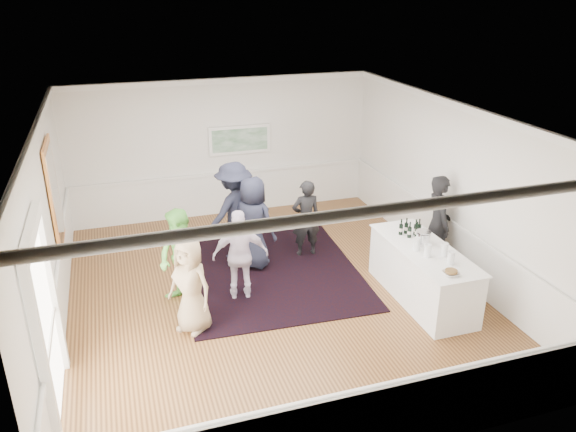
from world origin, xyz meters
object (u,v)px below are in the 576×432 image
object	(u,v)px
guest_dark_a	(235,211)
nut_bowl	(451,273)
bartender	(438,224)
guest_lilac	(240,255)
guest_navy	(253,223)
serving_table	(422,274)
ice_bucket	(423,238)
guest_tan	(190,286)
guest_green	(181,259)
guest_dark_b	(306,218)

from	to	relation	value
guest_dark_a	nut_bowl	world-z (taller)	guest_dark_a
bartender	guest_dark_a	distance (m)	3.89
guest_lilac	guest_dark_a	bearing A→B (deg)	-90.17
guest_lilac	nut_bowl	size ratio (longest dim) A/B	6.43
guest_navy	bartender	bearing A→B (deg)	-156.26
serving_table	ice_bucket	bearing A→B (deg)	77.07
guest_tan	guest_green	bearing A→B (deg)	139.75
bartender	guest_tan	size ratio (longest dim) A/B	1.21
guest_tan	guest_dark_b	distance (m)	3.26
bartender	guest_dark_b	bearing A→B (deg)	66.07
serving_table	guest_dark_a	bearing A→B (deg)	136.16
guest_green	guest_tan	bearing A→B (deg)	-33.94
guest_dark_a	guest_green	bearing A→B (deg)	24.14
guest_dark_b	guest_navy	size ratio (longest dim) A/B	0.88
guest_lilac	guest_dark_a	size ratio (longest dim) A/B	0.83
serving_table	ice_bucket	size ratio (longest dim) A/B	9.30
nut_bowl	serving_table	bearing A→B (deg)	83.52
bartender	ice_bucket	world-z (taller)	bartender
nut_bowl	guest_green	bearing A→B (deg)	152.34
guest_lilac	guest_navy	distance (m)	1.19
bartender	guest_tan	world-z (taller)	bartender
guest_green	guest_navy	bearing A→B (deg)	87.96
bartender	nut_bowl	distance (m)	2.01
guest_tan	guest_navy	size ratio (longest dim) A/B	0.87
guest_green	guest_dark_a	xyz separation A→B (m)	(1.26, 1.52, 0.12)
guest_navy	guest_dark_a	bearing A→B (deg)	-19.09
guest_tan	nut_bowl	xyz separation A→B (m)	(3.83, -1.23, 0.23)
guest_dark_a	ice_bucket	size ratio (longest dim) A/B	7.62
guest_green	bartender	bearing A→B (deg)	51.29
guest_lilac	guest_navy	bearing A→B (deg)	-106.06
guest_dark_a	ice_bucket	bearing A→B (deg)	112.05
bartender	guest_tan	bearing A→B (deg)	106.22
guest_tan	guest_lilac	xyz separation A→B (m)	(0.97, 0.74, 0.03)
guest_navy	guest_tan	bearing A→B (deg)	95.42
guest_navy	ice_bucket	distance (m)	3.17
ice_bucket	guest_dark_b	bearing A→B (deg)	123.14
bartender	nut_bowl	bearing A→B (deg)	163.14
guest_green	guest_lilac	xyz separation A→B (m)	(1.00, -0.05, -0.05)
serving_table	guest_lilac	xyz separation A→B (m)	(-2.97, 1.03, 0.33)
guest_tan	ice_bucket	size ratio (longest dim) A/B	6.09
serving_table	guest_tan	world-z (taller)	guest_tan
bartender	guest_navy	distance (m)	3.47
guest_dark_b	ice_bucket	size ratio (longest dim) A/B	6.13
guest_tan	nut_bowl	distance (m)	4.03
guest_navy	ice_bucket	size ratio (longest dim) A/B	6.99
guest_lilac	nut_bowl	bearing A→B (deg)	154.68
guest_dark_b	nut_bowl	world-z (taller)	guest_dark_b
guest_green	guest_dark_b	bearing A→B (deg)	77.92
guest_lilac	ice_bucket	distance (m)	3.14
serving_table	guest_green	xyz separation A→B (m)	(-3.97, 1.08, 0.38)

